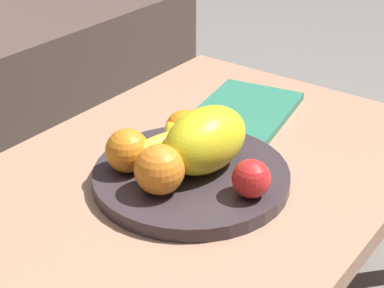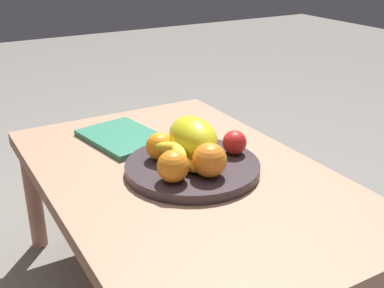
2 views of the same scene
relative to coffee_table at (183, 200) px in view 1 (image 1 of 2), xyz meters
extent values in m
cube|color=tan|center=(0.00, 0.00, 0.02)|extent=(1.02, 0.66, 0.04)
cylinder|color=tan|center=(0.47, 0.29, -0.17)|extent=(0.05, 0.05, 0.35)
cylinder|color=#392E32|center=(0.00, -0.02, 0.06)|extent=(0.34, 0.34, 0.03)
ellipsoid|color=yellow|center=(0.02, -0.03, 0.12)|extent=(0.18, 0.12, 0.11)
sphere|color=orange|center=(-0.08, -0.02, 0.11)|extent=(0.08, 0.08, 0.08)
sphere|color=orange|center=(0.06, 0.04, 0.10)|extent=(0.07, 0.07, 0.07)
sphere|color=orange|center=(-0.06, 0.07, 0.10)|extent=(0.07, 0.07, 0.07)
sphere|color=red|center=(-0.01, -0.14, 0.10)|extent=(0.06, 0.06, 0.06)
ellipsoid|color=yellow|center=(0.00, 0.02, 0.08)|extent=(0.15, 0.05, 0.03)
ellipsoid|color=yellow|center=(-0.02, 0.01, 0.08)|extent=(0.11, 0.14, 0.03)
ellipsoid|color=yellow|center=(-0.01, 0.02, 0.11)|extent=(0.15, 0.08, 0.03)
ellipsoid|color=yellow|center=(0.00, 0.02, 0.11)|extent=(0.13, 0.13, 0.03)
cube|color=#307B5F|center=(0.28, 0.05, 0.05)|extent=(0.28, 0.22, 0.02)
camera|label=1|loc=(-0.72, -0.55, 0.61)|focal=57.79mm
camera|label=2|loc=(-0.94, 0.53, 0.58)|focal=45.43mm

